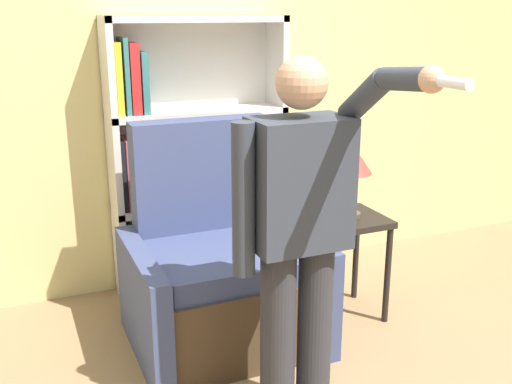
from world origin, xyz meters
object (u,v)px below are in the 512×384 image
object	(u,v)px
bookcase	(183,159)
person_standing	(300,230)
side_table	(348,237)
armchair	(219,274)
table_lamp	(352,162)

from	to	relation	value
bookcase	person_standing	distance (m)	1.51
bookcase	person_standing	xyz separation A→B (m)	(0.04, -1.51, 0.04)
side_table	armchair	bearing A→B (deg)	175.69
bookcase	armchair	xyz separation A→B (m)	(-0.02, -0.69, -0.49)
armchair	person_standing	size ratio (longest dim) A/B	0.74
side_table	table_lamp	distance (m)	0.45
armchair	side_table	world-z (taller)	armchair
armchair	person_standing	xyz separation A→B (m)	(0.06, -0.82, 0.53)
table_lamp	armchair	bearing A→B (deg)	175.69
bookcase	table_lamp	xyz separation A→B (m)	(0.76, -0.75, 0.08)
person_standing	side_table	bearing A→B (deg)	46.82
bookcase	side_table	size ratio (longest dim) A/B	2.79
bookcase	side_table	bearing A→B (deg)	-44.86
person_standing	armchair	bearing A→B (deg)	94.42
person_standing	table_lamp	xyz separation A→B (m)	(0.71, 0.76, 0.04)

